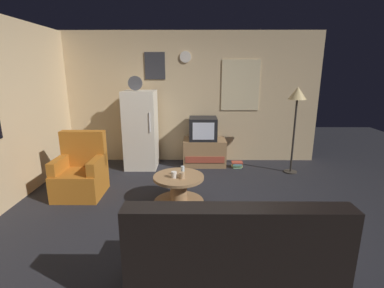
{
  "coord_description": "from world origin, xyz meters",
  "views": [
    {
      "loc": [
        0.07,
        -3.39,
        1.88
      ],
      "look_at": [
        0.04,
        0.9,
        0.75
      ],
      "focal_mm": 26.49,
      "sensor_mm": 36.0,
      "label": 1
    }
  ],
  "objects": [
    {
      "name": "mug_ceramic_tan",
      "position": [
        -0.09,
        0.27,
        0.47
      ],
      "size": [
        0.08,
        0.08,
        0.09
      ],
      "primitive_type": "cylinder",
      "color": "tan",
      "rests_on": "coffee_table"
    },
    {
      "name": "ground_plane",
      "position": [
        0.0,
        0.0,
        0.0
      ],
      "size": [
        12.0,
        12.0,
        0.0
      ],
      "primitive_type": "plane",
      "color": "#232328"
    },
    {
      "name": "tv_stand",
      "position": [
        0.29,
        2.1,
        0.27
      ],
      "size": [
        0.84,
        0.53,
        0.53
      ],
      "color": "#9E754C",
      "rests_on": "ground_plane"
    },
    {
      "name": "armchair",
      "position": [
        -1.67,
        0.69,
        0.34
      ],
      "size": [
        0.68,
        0.68,
        0.96
      ],
      "color": "#B2661E",
      "rests_on": "ground_plane"
    },
    {
      "name": "wine_glass",
      "position": [
        -0.08,
        0.35,
        0.5
      ],
      "size": [
        0.05,
        0.05,
        0.15
      ],
      "primitive_type": "cylinder",
      "color": "silver",
      "rests_on": "coffee_table"
    },
    {
      "name": "fridge",
      "position": [
        -0.95,
        1.97,
        0.75
      ],
      "size": [
        0.6,
        0.62,
        1.77
      ],
      "color": "silver",
      "rests_on": "ground_plane"
    },
    {
      "name": "coffee_table",
      "position": [
        -0.14,
        0.36,
        0.21
      ],
      "size": [
        0.72,
        0.72,
        0.42
      ],
      "color": "#9E754C",
      "rests_on": "ground_plane"
    },
    {
      "name": "book_stack",
      "position": [
        0.93,
        1.93,
        0.06
      ],
      "size": [
        0.22,
        0.17,
        0.12
      ],
      "color": "#88B889",
      "rests_on": "ground_plane"
    },
    {
      "name": "mug_ceramic_white",
      "position": [
        -0.2,
        0.3,
        0.47
      ],
      "size": [
        0.08,
        0.08,
        0.09
      ],
      "primitive_type": "cylinder",
      "color": "silver",
      "rests_on": "coffee_table"
    },
    {
      "name": "crt_tv",
      "position": [
        0.25,
        2.1,
        0.75
      ],
      "size": [
        0.54,
        0.51,
        0.44
      ],
      "color": "black",
      "rests_on": "tv_stand"
    },
    {
      "name": "wall_with_art",
      "position": [
        0.01,
        2.45,
        1.31
      ],
      "size": [
        5.2,
        0.12,
        2.62
      ],
      "color": "#D1B284",
      "rests_on": "ground_plane"
    },
    {
      "name": "standing_lamp",
      "position": [
        1.9,
        1.66,
        1.36
      ],
      "size": [
        0.32,
        0.32,
        1.59
      ],
      "color": "#332D28",
      "rests_on": "ground_plane"
    },
    {
      "name": "couch",
      "position": [
        0.4,
        -1.31,
        0.31
      ],
      "size": [
        1.7,
        0.8,
        0.92
      ],
      "color": "black",
      "rests_on": "ground_plane"
    }
  ]
}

